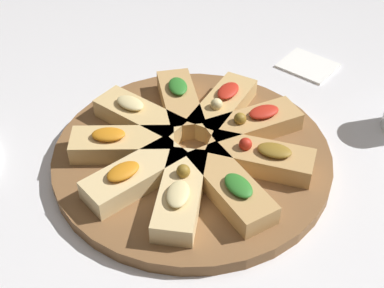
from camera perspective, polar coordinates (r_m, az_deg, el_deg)
The scene contains 12 objects.
ground_plane at distance 0.84m, azimuth -0.00°, elevation -1.85°, with size 3.00×3.00×0.00m, color white.
serving_board at distance 0.83m, azimuth -0.00°, elevation -1.33°, with size 0.43×0.43×0.02m, color brown.
focaccia_slice_0 at distance 0.90m, azimuth -1.30°, elevation 4.50°, with size 0.17×0.10×0.04m.
focaccia_slice_1 at distance 0.87m, azimuth -5.62°, elevation 2.89°, with size 0.17×0.11×0.04m.
focaccia_slice_2 at distance 0.82m, azimuth -7.49°, elevation -0.01°, with size 0.13×0.16×0.04m.
focaccia_slice_3 at distance 0.77m, azimuth -6.10°, elevation -3.34°, with size 0.08×0.16×0.04m.
focaccia_slice_4 at distance 0.74m, azimuth -1.22°, elevation -5.29°, with size 0.16×0.14×0.05m.
focaccia_slice_5 at distance 0.75m, azimuth 4.22°, elevation -4.56°, with size 0.16×0.06×0.04m.
focaccia_slice_6 at distance 0.80m, azimuth 7.31°, elevation -1.42°, with size 0.15×0.15×0.05m.
focaccia_slice_7 at distance 0.86m, azimuth 6.48°, elevation 2.08°, with size 0.07×0.16×0.05m.
focaccia_slice_8 at distance 0.89m, azimuth 3.29°, elevation 4.07°, with size 0.13×0.16×0.05m.
napkin_stack at distance 1.08m, azimuth 12.28°, elevation 8.27°, with size 0.10×0.09×0.01m, color white.
Camera 1 is at (-0.53, 0.31, 0.58)m, focal length 50.00 mm.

